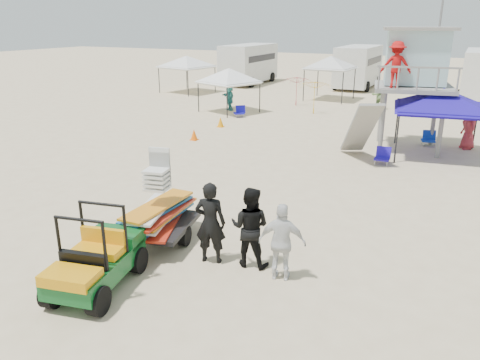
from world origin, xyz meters
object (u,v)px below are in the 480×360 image
at_px(man_left, 210,223).
at_px(surf_trailer, 162,210).
at_px(utility_cart, 93,254).
at_px(canopy_blue, 444,92).
at_px(lifeguard_tower, 414,62).

bearing_deg(man_left, surf_trailer, -26.56).
xyz_separation_m(utility_cart, man_left, (1.52, 2.03, 0.16)).
bearing_deg(man_left, canopy_blue, -123.25).
relative_size(surf_trailer, man_left, 1.32).
bearing_deg(lifeguard_tower, man_left, -101.36).
bearing_deg(lifeguard_tower, canopy_blue, -26.58).
height_order(surf_trailer, man_left, surf_trailer).
bearing_deg(utility_cart, man_left, 53.21).
distance_m(surf_trailer, canopy_blue, 12.67).
distance_m(surf_trailer, man_left, 1.55).
distance_m(utility_cart, canopy_blue, 14.81).
xyz_separation_m(man_left, lifeguard_tower, (2.48, 12.33, 2.65)).
bearing_deg(canopy_blue, utility_cart, -111.09).
xyz_separation_m(surf_trailer, man_left, (1.52, -0.30, 0.09)).
xyz_separation_m(surf_trailer, canopy_blue, (5.29, 11.39, 1.69)).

